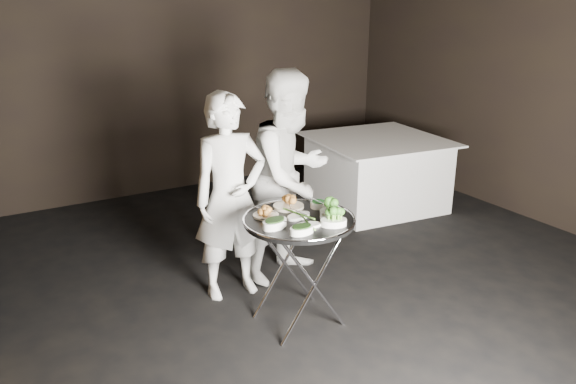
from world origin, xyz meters
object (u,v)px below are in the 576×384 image
waiter_right (291,176)px  serving_tray (299,220)px  dining_table (376,172)px  tray_stand (299,266)px  waiter_left (230,197)px

waiter_right → serving_tray: bearing=-134.7°
serving_tray → waiter_right: 0.79m
waiter_right → dining_table: size_ratio=1.27×
waiter_right → tray_stand: bearing=-134.7°
serving_tray → dining_table: size_ratio=0.57×
tray_stand → waiter_left: waiter_left is taller
tray_stand → dining_table: tray_stand is taller
waiter_left → dining_table: 2.51m
dining_table → waiter_right: bearing=-150.1°
tray_stand → dining_table: size_ratio=0.58×
tray_stand → serving_tray: 0.35m
serving_tray → waiter_right: waiter_right is taller
tray_stand → serving_tray: (-0.00, -0.00, 0.35)m
serving_tray → waiter_right: (0.35, 0.70, 0.07)m
waiter_left → waiter_right: (0.57, 0.06, 0.06)m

